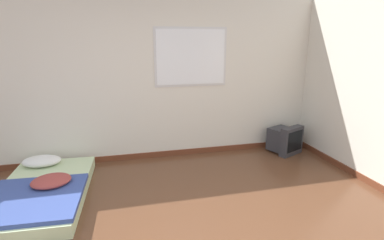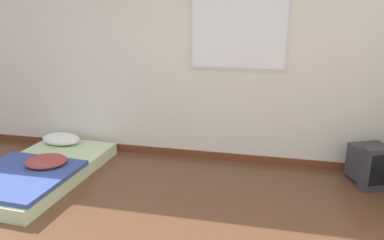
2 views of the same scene
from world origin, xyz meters
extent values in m
cube|color=silver|center=(0.00, 2.56, 1.30)|extent=(8.30, 0.06, 2.60)
cube|color=brown|center=(0.00, 2.52, 0.04)|extent=(8.30, 0.02, 0.09)
cube|color=silver|center=(0.88, 2.52, 1.62)|extent=(1.16, 0.01, 0.92)
cube|color=white|center=(0.88, 2.51, 1.62)|extent=(1.09, 0.01, 0.85)
cube|color=beige|center=(-1.24, 1.52, 0.08)|extent=(1.12, 1.86, 0.15)
ellipsoid|color=white|center=(-1.38, 2.21, 0.22)|extent=(0.54, 0.37, 0.14)
cube|color=#384C93|center=(-1.26, 1.18, 0.18)|extent=(1.10, 1.10, 0.05)
ellipsoid|color=#993D38|center=(-1.12, 1.47, 0.24)|extent=(0.54, 0.50, 0.11)
cube|color=#333338|center=(2.43, 2.29, 0.22)|extent=(0.48, 0.44, 0.38)
cube|color=#333338|center=(2.51, 2.09, 0.24)|extent=(0.49, 0.31, 0.48)
camera|label=1|loc=(-0.25, -2.14, 1.89)|focal=28.00mm
camera|label=2|loc=(1.33, -1.94, 1.91)|focal=35.00mm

